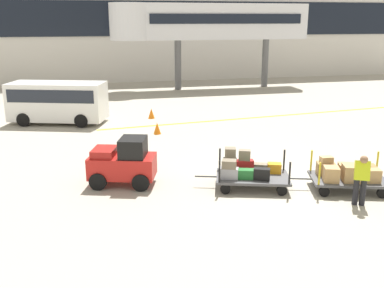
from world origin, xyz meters
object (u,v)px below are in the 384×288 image
safety_cone_far (151,113)px  baggage_handler (361,178)px  baggage_cart_lead (247,171)px  baggage_cart_middle (347,174)px  baggage_tug (123,163)px  shuttle_van (58,99)px  safety_cone_near (157,128)px

safety_cone_far → baggage_handler: bearing=-72.1°
baggage_cart_lead → baggage_cart_middle: size_ratio=1.00×
baggage_cart_middle → safety_cone_far: 12.63m
baggage_tug → baggage_cart_middle: size_ratio=0.76×
baggage_cart_middle → baggage_cart_lead: bearing=162.0°
baggage_cart_lead → safety_cone_far: 10.94m
shuttle_van → baggage_handler: bearing=-55.2°
baggage_handler → safety_cone_far: bearing=107.9°
shuttle_van → safety_cone_near: bearing=-36.7°
baggage_tug → baggage_cart_middle: bearing=-17.1°
baggage_cart_lead → baggage_handler: (2.65, -2.14, 0.32)m
baggage_handler → safety_cone_near: bearing=114.8°
baggage_tug → baggage_handler: 7.26m
safety_cone_near → baggage_tug: bearing=-108.2°
baggage_cart_lead → baggage_cart_middle: (2.97, -0.96, -0.02)m
baggage_handler → safety_cone_near: baggage_handler is taller
baggage_handler → safety_cone_near: 10.54m
shuttle_van → safety_cone_far: shuttle_van is taller
baggage_tug → safety_cone_near: baggage_tug is taller
baggage_tug → baggage_handler: bearing=-26.8°
safety_cone_near → safety_cone_far: bearing=86.4°
baggage_cart_middle → baggage_handler: (-0.32, -1.18, 0.34)m
baggage_cart_middle → shuttle_van: size_ratio=0.60×
baggage_cart_lead → safety_cone_far: baggage_cart_lead is taller
baggage_cart_lead → baggage_handler: 3.42m
baggage_cart_middle → safety_cone_near: size_ratio=5.60×
baggage_tug → safety_cone_near: bearing=71.8°
baggage_tug → baggage_cart_lead: (3.83, -1.13, -0.21)m
safety_cone_near → shuttle_van: bearing=143.3°
safety_cone_far → baggage_tug: bearing=-103.2°
baggage_cart_lead → baggage_cart_middle: bearing=-18.0°
baggage_cart_middle → baggage_handler: baggage_handler is taller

